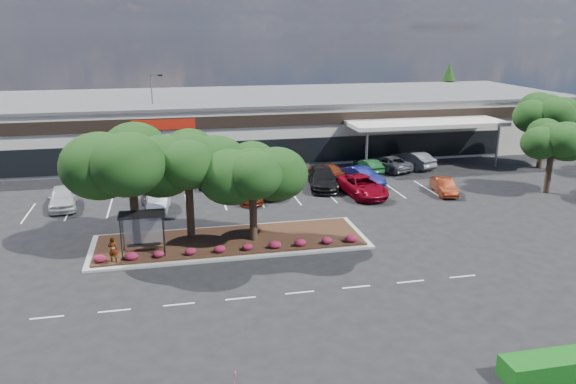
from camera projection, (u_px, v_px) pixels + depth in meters
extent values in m
plane|color=black|center=(271.00, 264.00, 33.78)|extent=(160.00, 160.00, 0.00)
cube|color=beige|center=(217.00, 124.00, 64.82)|extent=(80.00, 20.00, 6.00)
cube|color=#535356|center=(216.00, 97.00, 63.94)|extent=(80.40, 20.40, 0.30)
cube|color=black|center=(226.00, 122.00, 54.89)|extent=(80.00, 0.25, 1.20)
cube|color=black|center=(227.00, 154.00, 55.79)|extent=(60.00, 0.18, 2.60)
cube|color=#B41C0C|center=(164.00, 124.00, 53.60)|extent=(6.00, 0.12, 1.00)
cube|color=beige|center=(426.00, 123.00, 56.76)|extent=(16.00, 5.00, 0.40)
cylinder|color=slate|center=(367.00, 153.00, 54.11)|extent=(0.24, 0.24, 4.20)
cylinder|color=slate|center=(497.00, 146.00, 56.95)|extent=(0.24, 0.24, 4.20)
cube|color=#9E9E99|center=(231.00, 242.00, 37.11)|extent=(18.00, 6.00, 0.15)
cube|color=#422519|center=(231.00, 240.00, 37.07)|extent=(17.20, 5.20, 0.12)
cube|color=silver|center=(47.00, 317.00, 27.60)|extent=(1.60, 0.12, 0.01)
cube|color=silver|center=(114.00, 311.00, 28.25)|extent=(1.60, 0.12, 0.01)
cube|color=silver|center=(179.00, 304.00, 28.89)|extent=(1.60, 0.12, 0.01)
cube|color=silver|center=(241.00, 298.00, 29.54)|extent=(1.60, 0.12, 0.01)
cube|color=silver|center=(300.00, 292.00, 30.19)|extent=(1.60, 0.12, 0.01)
cube|color=silver|center=(356.00, 287.00, 30.84)|extent=(1.60, 0.12, 0.01)
cube|color=silver|center=(410.00, 282.00, 31.49)|extent=(1.60, 0.12, 0.01)
cube|color=silver|center=(462.00, 276.00, 32.14)|extent=(1.60, 0.12, 0.01)
cube|color=silver|center=(28.00, 213.00, 43.09)|extent=(0.12, 5.00, 0.01)
cube|color=silver|center=(70.00, 210.00, 43.70)|extent=(0.12, 5.00, 0.01)
cube|color=silver|center=(110.00, 208.00, 44.31)|extent=(0.12, 5.00, 0.01)
cube|color=silver|center=(149.00, 206.00, 44.92)|extent=(0.12, 5.00, 0.01)
cube|color=silver|center=(187.00, 203.00, 45.53)|extent=(0.12, 5.00, 0.01)
cube|color=silver|center=(223.00, 201.00, 46.14)|extent=(0.12, 5.00, 0.01)
cube|color=silver|center=(259.00, 199.00, 46.74)|extent=(0.12, 5.00, 0.01)
cube|color=silver|center=(294.00, 196.00, 47.35)|extent=(0.12, 5.00, 0.01)
cube|color=silver|center=(329.00, 194.00, 47.96)|extent=(0.12, 5.00, 0.01)
cube|color=silver|center=(362.00, 192.00, 48.57)|extent=(0.12, 5.00, 0.01)
cube|color=silver|center=(394.00, 190.00, 49.18)|extent=(0.12, 5.00, 0.01)
cube|color=silver|center=(426.00, 188.00, 49.78)|extent=(0.12, 5.00, 0.01)
cylinder|color=black|center=(123.00, 232.00, 34.82)|extent=(0.08, 0.08, 2.50)
cylinder|color=black|center=(164.00, 229.00, 35.32)|extent=(0.08, 0.08, 2.50)
cylinder|color=black|center=(121.00, 239.00, 33.60)|extent=(0.08, 0.08, 2.50)
cylinder|color=black|center=(164.00, 236.00, 34.10)|extent=(0.08, 0.08, 2.50)
cube|color=black|center=(141.00, 214.00, 34.10)|extent=(2.75, 1.55, 0.10)
cube|color=silver|center=(143.00, 229.00, 35.04)|extent=(2.30, 0.03, 2.00)
cube|color=black|center=(144.00, 245.00, 34.92)|extent=(2.00, 0.35, 0.06)
cube|color=#0E4C11|center=(571.00, 364.00, 23.02)|extent=(6.00, 1.30, 0.90)
cone|color=black|center=(447.00, 94.00, 80.66)|extent=(3.96, 3.96, 9.00)
imported|color=#594C47|center=(113.00, 250.00, 33.31)|extent=(0.62, 0.47, 1.54)
cube|color=#9E9E99|center=(156.00, 162.00, 58.56)|extent=(0.50, 0.50, 0.40)
cylinder|color=slate|center=(153.00, 118.00, 57.25)|extent=(0.14, 0.14, 8.91)
cube|color=slate|center=(155.00, 75.00, 56.02)|extent=(0.93, 0.43, 0.14)
cube|color=black|center=(160.00, 76.00, 56.02)|extent=(0.51, 0.40, 0.18)
cube|color=tan|center=(235.00, 384.00, 21.58)|extent=(0.03, 0.03, 1.06)
cube|color=#EA3D88|center=(236.00, 374.00, 21.46)|extent=(0.02, 0.14, 0.18)
imported|color=silver|center=(63.00, 197.00, 44.15)|extent=(2.55, 5.19, 1.70)
imported|color=silver|center=(159.00, 202.00, 43.43)|extent=(1.88, 4.36, 1.40)
imported|color=slate|center=(153.00, 200.00, 44.03)|extent=(2.23, 4.31, 1.40)
imported|color=maroon|center=(244.00, 193.00, 46.01)|extent=(3.02, 4.94, 1.34)
imported|color=black|center=(264.00, 186.00, 47.62)|extent=(3.21, 5.54, 1.51)
imported|color=black|center=(323.00, 178.00, 49.67)|extent=(3.43, 6.25, 1.72)
imported|color=maroon|center=(362.00, 186.00, 47.41)|extent=(3.34, 6.22, 1.66)
imported|color=#111755|center=(362.00, 176.00, 50.79)|extent=(3.45, 5.05, 1.57)
imported|color=maroon|center=(444.00, 186.00, 47.93)|extent=(2.12, 4.24, 1.34)
imported|color=#832F05|center=(124.00, 172.00, 52.23)|extent=(3.28, 5.76, 1.52)
imported|color=#9C0412|center=(124.00, 180.00, 49.79)|extent=(2.34, 4.83, 1.33)
imported|color=#AFB2BB|center=(208.00, 168.00, 53.39)|extent=(4.45, 6.12, 1.65)
imported|color=black|center=(206.00, 179.00, 50.09)|extent=(1.89, 4.10, 1.36)
imported|color=#9EA5AA|center=(257.00, 170.00, 53.28)|extent=(2.57, 4.42, 1.41)
imported|color=maroon|center=(327.00, 171.00, 52.63)|extent=(3.09, 4.88, 1.55)
imported|color=#15451C|center=(368.00, 166.00, 55.05)|extent=(1.98, 4.22, 1.34)
imported|color=slate|center=(388.00, 163.00, 55.78)|extent=(4.17, 5.81, 1.47)
imported|color=slate|center=(413.00, 159.00, 56.92)|extent=(3.40, 5.39, 1.68)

